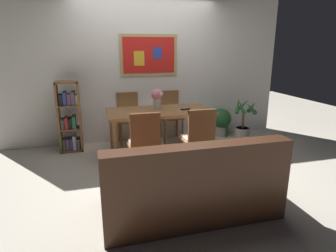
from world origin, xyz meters
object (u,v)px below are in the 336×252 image
(dining_chair_far_left, at_px, (128,114))
(potted_ivy, at_px, (221,121))
(bookshelf, at_px, (70,119))
(dining_chair_near_left, at_px, (144,140))
(dining_table, at_px, (160,116))
(dining_chair_far_right, at_px, (170,111))
(leather_couch, at_px, (190,185))
(flower_vase, at_px, (157,97))
(potted_palm, at_px, (243,125))
(dining_chair_near_right, at_px, (199,135))
(tv_remote, at_px, (186,109))

(dining_chair_far_left, xyz_separation_m, potted_ivy, (1.82, -0.06, -0.24))
(bookshelf, bearing_deg, dining_chair_near_left, -53.63)
(dining_table, bearing_deg, dining_chair_far_right, 63.59)
(leather_couch, bearing_deg, flower_vase, 87.61)
(dining_chair_far_left, height_order, potted_ivy, dining_chair_far_left)
(bookshelf, height_order, potted_palm, bookshelf)
(dining_chair_near_right, relative_size, bookshelf, 0.78)
(dining_table, height_order, leather_couch, leather_couch)
(leather_couch, distance_m, flower_vase, 1.91)
(dining_chair_near_right, distance_m, potted_palm, 1.67)
(dining_chair_far_right, xyz_separation_m, bookshelf, (-1.77, -0.18, 0.01))
(dining_chair_near_left, distance_m, dining_chair_far_left, 1.55)
(dining_table, distance_m, potted_palm, 1.69)
(potted_ivy, bearing_deg, leather_couch, -121.83)
(leather_couch, distance_m, potted_palm, 2.64)
(potted_ivy, relative_size, tv_remote, 3.85)
(dining_table, height_order, dining_chair_near_right, dining_chair_near_right)
(dining_chair_near_left, bearing_deg, bookshelf, 126.37)
(dining_chair_far_left, xyz_separation_m, bookshelf, (-0.99, -0.19, 0.01))
(bookshelf, bearing_deg, dining_chair_far_right, 5.96)
(dining_table, xyz_separation_m, leather_couch, (-0.10, -1.74, -0.33))
(dining_chair_near_right, bearing_deg, bookshelf, 142.52)
(flower_vase, height_order, tv_remote, flower_vase)
(dining_chair_near_right, xyz_separation_m, dining_chair_far_right, (0.01, 1.53, 0.00))
(leather_couch, xyz_separation_m, potted_palm, (1.74, 1.99, 0.00))
(dining_chair_near_left, xyz_separation_m, potted_ivy, (1.81, 1.49, -0.24))
(tv_remote, bearing_deg, dining_chair_far_right, 92.32)
(dining_chair_far_left, bearing_deg, potted_ivy, -1.85)
(dining_chair_near_left, distance_m, tv_remote, 1.11)
(dining_chair_far_right, xyz_separation_m, tv_remote, (0.03, -0.81, 0.21))
(dining_table, relative_size, potted_ivy, 2.65)
(dining_chair_far_right, height_order, flower_vase, flower_vase)
(dining_chair_far_left, distance_m, flower_vase, 0.88)
(dining_chair_near_left, height_order, potted_palm, dining_chair_near_left)
(potted_palm, relative_size, tv_remote, 5.08)
(bookshelf, bearing_deg, dining_table, -21.72)
(dining_chair_far_right, bearing_deg, potted_palm, -21.08)
(dining_chair_far_left, height_order, bookshelf, bookshelf)
(dining_chair_near_left, height_order, tv_remote, dining_chair_near_left)
(dining_chair_far_left, relative_size, flower_vase, 2.76)
(dining_chair_near_left, distance_m, flower_vase, 1.02)
(dining_chair_far_right, height_order, leather_couch, dining_chair_far_right)
(dining_chair_near_right, relative_size, leather_couch, 0.51)
(leather_couch, bearing_deg, potted_palm, 48.95)
(leather_couch, bearing_deg, bookshelf, 119.50)
(flower_vase, bearing_deg, dining_chair_near_left, -113.62)
(bookshelf, relative_size, tv_remote, 7.27)
(dining_chair_near_right, relative_size, potted_ivy, 1.47)
(bookshelf, bearing_deg, dining_chair_near_right, -37.48)
(leather_couch, distance_m, tv_remote, 1.80)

